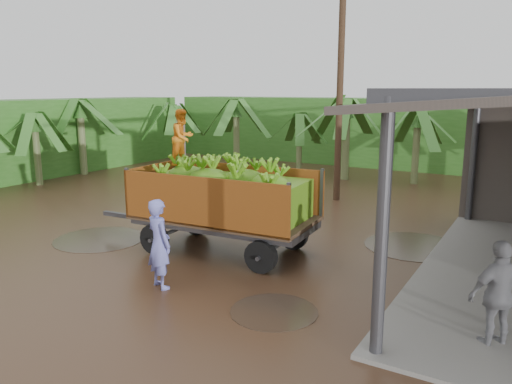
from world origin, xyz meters
TOP-DOWN VIEW (x-y plane):
  - ground at (0.00, 0.00)m, footprint 100.00×100.00m
  - hedge_north at (-2.00, 16.00)m, footprint 22.00×3.00m
  - hedge_west at (-14.00, 4.00)m, footprint 3.00×18.00m
  - banana_trailer at (0.34, -0.63)m, footprint 6.39×2.51m
  - man_blue at (0.54, -3.29)m, footprint 0.81×0.67m
  - man_grey at (6.86, -2.44)m, footprint 1.08×1.03m
  - utility_pole at (0.55, 6.54)m, footprint 1.20×0.24m
  - banana_plants at (-5.33, 6.43)m, footprint 24.63×20.45m

SIDE VIEW (x-z plane):
  - ground at x=0.00m, z-range 0.00..0.00m
  - man_grey at x=6.86m, z-range 0.00..1.80m
  - man_blue at x=0.54m, z-range 0.00..1.90m
  - banana_trailer at x=0.34m, z-range -0.42..3.17m
  - banana_plants at x=-5.33m, z-range -0.17..3.65m
  - hedge_north at x=-2.00m, z-range 0.00..3.60m
  - hedge_west at x=-14.00m, z-range 0.00..3.60m
  - utility_pole at x=0.55m, z-range 0.06..8.52m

